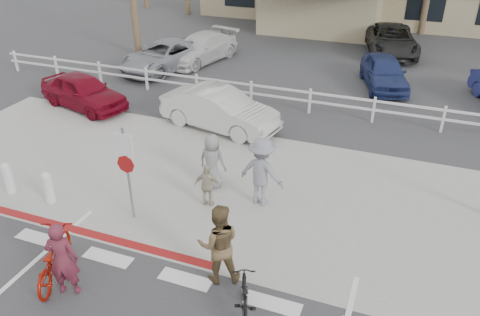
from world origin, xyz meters
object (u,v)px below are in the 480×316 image
at_px(bike_black, 245,298).
at_px(car_white_sedan, 220,110).
at_px(car_red_compact, 83,91).
at_px(bike_red, 53,257).
at_px(sign_post, 128,169).

bearing_deg(bike_black, car_white_sedan, -86.28).
bearing_deg(car_red_compact, car_white_sedan, -73.52).
bearing_deg(bike_red, car_white_sedan, -114.78).
distance_m(sign_post, car_red_compact, 8.21).
height_order(bike_black, car_white_sedan, car_white_sedan).
height_order(car_white_sedan, car_red_compact, car_white_sedan).
height_order(sign_post, bike_black, sign_post).
bearing_deg(bike_red, sign_post, -121.58).
relative_size(car_white_sedan, car_red_compact, 1.11).
xyz_separation_m(bike_black, car_red_compact, (-9.68, 7.82, 0.21)).
xyz_separation_m(bike_red, bike_black, (4.27, 0.40, -0.05)).
height_order(bike_red, car_white_sedan, car_white_sedan).
bearing_deg(car_white_sedan, sign_post, -168.41).
bearing_deg(car_red_compact, bike_red, -131.22).
distance_m(bike_black, car_white_sedan, 8.82).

